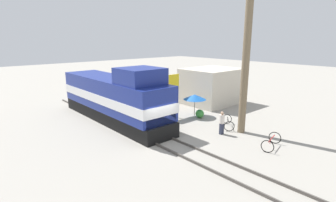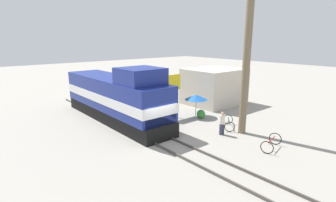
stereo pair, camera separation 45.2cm
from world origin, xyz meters
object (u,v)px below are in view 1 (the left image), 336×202
locomotive (116,98)px  utility_pole (247,49)px  billboard_sign (168,85)px  person_bystander (222,122)px  bicycle (228,122)px  vendor_umbrella (195,97)px  bicycle_spare (271,142)px

locomotive → utility_pole: size_ratio=1.09×
locomotive → billboard_sign: bearing=-22.9°
person_bystander → bicycle: 1.73m
vendor_umbrella → person_bystander: 4.76m
utility_pole → locomotive: bearing=123.5°
utility_pole → bicycle_spare: size_ratio=6.22×
billboard_sign → bicycle_spare: (0.31, -9.39, -2.35)m
vendor_umbrella → billboard_sign: 2.54m
locomotive → bicycle: locomotive is taller
utility_pole → bicycle_spare: (-1.06, -2.86, -5.57)m
person_bystander → bicycle_spare: (0.37, -3.53, -0.50)m
bicycle_spare → utility_pole: bearing=146.5°
locomotive → bicycle_spare: bearing=-68.4°
utility_pole → bicycle: (0.12, 1.25, -5.58)m
locomotive → vendor_umbrella: size_ratio=6.58×
utility_pole → bicycle: bearing=84.5°
vendor_umbrella → person_bystander: (-1.82, -4.33, -0.82)m
vendor_umbrella → bicycle_spare: (-1.45, -7.86, -1.31)m
person_bystander → locomotive: bearing=118.0°
billboard_sign → person_bystander: bearing=-90.6°
vendor_umbrella → billboard_sign: size_ratio=0.54×
vendor_umbrella → bicycle_spare: vendor_umbrella is taller
locomotive → vendor_umbrella: locomotive is taller
person_bystander → bicycle_spare: person_bystander is taller
locomotive → bicycle: 9.10m
locomotive → person_bystander: 8.66m
bicycle → bicycle_spare: bearing=122.3°
billboard_sign → person_bystander: size_ratio=2.18×
utility_pole → billboard_sign: utility_pole is taller
vendor_umbrella → bicycle_spare: size_ratio=1.03×
billboard_sign → locomotive: bearing=157.1°
utility_pole → vendor_umbrella: (0.38, 5.00, -4.26)m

